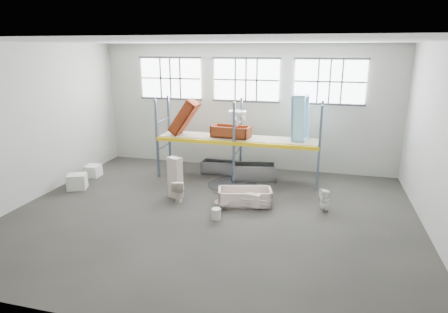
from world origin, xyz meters
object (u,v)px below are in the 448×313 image
(cistern_tall, at_px, (175,178))
(rust_tub_flat, at_px, (231,131))
(bathtub_beige, at_px, (245,197))
(steel_tub_right, at_px, (254,172))
(bucket, at_px, (216,214))
(toilet_beige, at_px, (178,190))
(blue_tub_upright, at_px, (300,118))
(toilet_white, at_px, (325,200))
(carton_near, at_px, (77,182))
(steel_tub_left, at_px, (219,167))

(cistern_tall, distance_m, rust_tub_flat, 2.97)
(bathtub_beige, height_order, steel_tub_right, steel_tub_right)
(cistern_tall, relative_size, bucket, 4.33)
(rust_tub_flat, relative_size, bucket, 4.50)
(toilet_beige, bearing_deg, rust_tub_flat, -128.35)
(steel_tub_right, distance_m, bucket, 3.75)
(toilet_beige, xyz_separation_m, blue_tub_upright, (3.63, 2.85, 2.04))
(steel_tub_right, distance_m, rust_tub_flat, 1.76)
(steel_tub_right, relative_size, rust_tub_flat, 1.14)
(toilet_white, bearing_deg, bathtub_beige, -107.95)
(steel_tub_right, height_order, blue_tub_upright, blue_tub_upright)
(carton_near, bearing_deg, toilet_white, 1.72)
(toilet_beige, relative_size, blue_tub_upright, 0.42)
(steel_tub_right, distance_m, blue_tub_upright, 2.65)
(bucket, bearing_deg, steel_tub_right, 83.57)
(toilet_white, xyz_separation_m, rust_tub_flat, (-3.54, 2.31, 1.47))
(toilet_white, distance_m, carton_near, 8.52)
(bucket, bearing_deg, carton_near, 168.22)
(rust_tub_flat, bearing_deg, steel_tub_left, 143.71)
(toilet_white, bearing_deg, steel_tub_left, -143.64)
(bathtub_beige, height_order, rust_tub_flat, rust_tub_flat)
(toilet_beige, height_order, bucket, toilet_beige)
(cistern_tall, xyz_separation_m, rust_tub_flat, (1.30, 2.42, 1.13))
(toilet_white, xyz_separation_m, steel_tub_left, (-4.13, 2.74, -0.10))
(bathtub_beige, height_order, toilet_beige, toilet_beige)
(bathtub_beige, distance_m, toilet_white, 2.49)
(rust_tub_flat, relative_size, carton_near, 2.28)
(bathtub_beige, distance_m, toilet_beige, 2.19)
(toilet_white, bearing_deg, steel_tub_right, -151.45)
(bathtub_beige, bearing_deg, cistern_tall, 165.73)
(rust_tub_flat, bearing_deg, toilet_beige, -113.62)
(toilet_beige, distance_m, cistern_tall, 0.42)
(rust_tub_flat, bearing_deg, bathtub_beige, -66.38)
(rust_tub_flat, distance_m, bucket, 4.08)
(toilet_white, xyz_separation_m, steel_tub_right, (-2.65, 2.34, -0.05))
(steel_tub_right, xyz_separation_m, blue_tub_upright, (1.61, 0.23, 2.09))
(toilet_white, xyz_separation_m, carton_near, (-8.51, -0.26, -0.08))
(steel_tub_left, bearing_deg, cistern_tall, -104.00)
(bathtub_beige, height_order, toilet_white, toilet_white)
(toilet_white, distance_m, blue_tub_upright, 3.44)
(cistern_tall, bearing_deg, blue_tub_upright, 57.37)
(bathtub_beige, distance_m, steel_tub_right, 2.43)
(toilet_white, bearing_deg, blue_tub_upright, -177.94)
(steel_tub_right, bearing_deg, bathtub_beige, -86.22)
(rust_tub_flat, relative_size, blue_tub_upright, 0.85)
(toilet_white, distance_m, steel_tub_left, 4.96)
(toilet_beige, distance_m, toilet_white, 4.68)
(blue_tub_upright, distance_m, carton_near, 8.26)
(toilet_beige, height_order, rust_tub_flat, rust_tub_flat)
(bathtub_beige, xyz_separation_m, steel_tub_right, (-0.16, 2.43, 0.05))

